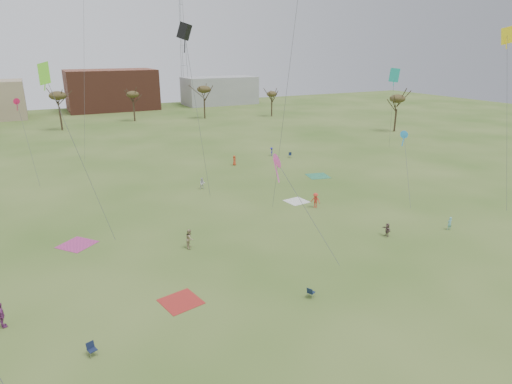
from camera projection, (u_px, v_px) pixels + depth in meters
name	position (u px, v px, depth m)	size (l,w,h in m)	color
ground	(330.00, 309.00, 31.70)	(260.00, 260.00, 0.00)	#35561B
spectator_fore_b	(190.00, 239.00, 41.22)	(0.92, 0.72, 1.89)	#9E8A64
spectator_fore_c	(387.00, 230.00, 43.89)	(1.28, 0.41, 1.38)	brown
flyer_mid_b	(315.00, 200.00, 51.75)	(1.18, 0.68, 1.82)	red
flyer_mid_c	(450.00, 223.00, 45.46)	(0.51, 0.34, 1.41)	#6DB5B6
spectator_mid_d	(1.00, 315.00, 29.38)	(1.11, 0.46, 1.90)	#843779
spectator_mid_e	(202.00, 183.00, 58.68)	(0.74, 0.58, 1.53)	silver
flyer_far_b	(234.00, 160.00, 70.62)	(0.79, 0.51, 1.61)	#C64222
flyer_far_c	(272.00, 151.00, 76.97)	(0.95, 0.55, 1.47)	#252097
blanket_red	(181.00, 302.00, 32.66)	(2.72, 2.72, 0.03)	#AC2722
blanket_cream	(297.00, 201.00, 54.07)	(2.50, 2.50, 0.03)	white
blanket_plum	(77.00, 245.00, 42.16)	(2.92, 2.92, 0.03)	#B0367A
blanket_olive	(318.00, 176.00, 64.76)	(3.07, 3.07, 0.03)	#2F8159
camp_chair_left	(92.00, 352.00, 26.88)	(0.64, 0.67, 0.87)	#141D37
camp_chair_center	(311.00, 294.00, 33.18)	(0.71, 0.69, 0.87)	#16243D
camp_chair_right	(290.00, 156.00, 75.83)	(0.74, 0.74, 0.87)	#152039
kites_aloft	(188.00, 37.00, 49.78)	(63.45, 54.83, 27.15)	#6CD826
tree_line	(106.00, 101.00, 95.21)	(117.44, 49.32, 8.91)	#3A2B1E
building_brick	(112.00, 90.00, 133.51)	(26.00, 16.00, 12.00)	brown
building_grey	(220.00, 91.00, 147.34)	(24.00, 12.00, 9.00)	gray
radio_tower	(183.00, 45.00, 144.34)	(1.51, 1.72, 41.00)	#9EA3A8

